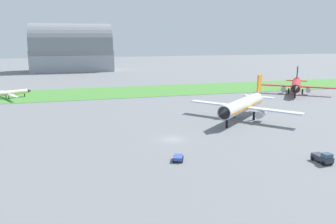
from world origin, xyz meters
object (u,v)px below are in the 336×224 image
object	(u,v)px
airplane_parked_jet_far	(296,85)
pushback_tug_near_gate	(323,158)
airplane_midfield_jet	(243,105)
baggage_cart_midfield	(178,158)
airplane_taxiing_turboprop	(9,93)

from	to	relation	value
airplane_parked_jet_far	pushback_tug_near_gate	bearing A→B (deg)	4.61
airplane_midfield_jet	pushback_tug_near_gate	world-z (taller)	airplane_midfield_jet
baggage_cart_midfield	airplane_midfield_jet	bearing A→B (deg)	155.06
airplane_parked_jet_far	pushback_tug_near_gate	size ratio (longest dim) A/B	6.29
airplane_parked_jet_far	baggage_cart_midfield	xyz separation A→B (m)	(-62.87, -55.08, -2.90)
airplane_midfield_jet	baggage_cart_midfield	xyz separation A→B (m)	(-25.06, -24.50, -3.29)
airplane_midfield_jet	airplane_taxiing_turboprop	xyz separation A→B (m)	(-65.11, 48.88, -1.85)
airplane_taxiing_turboprop	baggage_cart_midfield	bearing A→B (deg)	-87.08
airplane_parked_jet_far	pushback_tug_near_gate	distance (m)	73.65
airplane_parked_jet_far	airplane_taxiing_turboprop	size ratio (longest dim) A/B	1.37
airplane_midfield_jet	baggage_cart_midfield	size ratio (longest dim) A/B	8.75
airplane_midfield_jet	airplane_parked_jet_far	distance (m)	48.63
pushback_tug_near_gate	airplane_parked_jet_far	bearing A→B (deg)	144.50
baggage_cart_midfield	airplane_taxiing_turboprop	bearing A→B (deg)	-130.67
pushback_tug_near_gate	airplane_taxiing_turboprop	bearing A→B (deg)	-145.15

